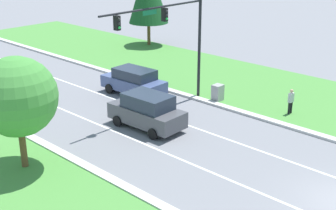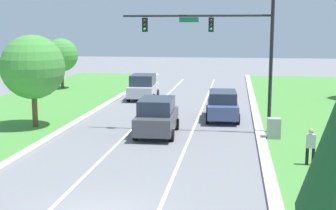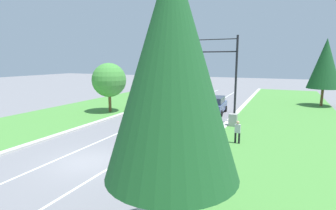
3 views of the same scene
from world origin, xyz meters
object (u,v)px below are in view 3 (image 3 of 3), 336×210
slate_blue_suv (215,105)px  graphite_suv (168,109)px  conifer_near_right_tree (172,69)px  conifer_far_right_tree (325,64)px  traffic_signal_mast (210,65)px  silver_suv (183,93)px  fire_hydrant (215,168)px  utility_cabinet (233,120)px  oak_far_left_tree (109,80)px  pedestrian (238,131)px  oak_near_left_tree (146,75)px

slate_blue_suv → graphite_suv: graphite_suv is taller
conifer_near_right_tree → conifer_far_right_tree: size_ratio=1.03×
traffic_signal_mast → silver_suv: (-7.17, 11.49, -4.35)m
conifer_far_right_tree → graphite_suv: bearing=-134.7°
traffic_signal_mast → fire_hydrant: bearing=-73.2°
utility_cabinet → graphite_suv: bearing=177.9°
slate_blue_suv → oak_far_left_tree: (-11.07, -4.14, 2.68)m
traffic_signal_mast → conifer_far_right_tree: conifer_far_right_tree is taller
silver_suv → utility_cabinet: silver_suv is taller
pedestrian → conifer_far_right_tree: bearing=-108.6°
graphite_suv → utility_cabinet: 6.44m
slate_blue_suv → pedestrian: size_ratio=2.88×
fire_hydrant → traffic_signal_mast: bearing=106.8°
fire_hydrant → conifer_far_right_tree: bearing=73.8°
slate_blue_suv → graphite_suv: 6.05m
pedestrian → fire_hydrant: pedestrian is taller
pedestrian → conifer_near_right_tree: bearing=90.7°
conifer_near_right_tree → oak_near_left_tree: 39.90m
silver_suv → conifer_far_right_tree: conifer_far_right_tree is taller
silver_suv → slate_blue_suv: bearing=-51.4°
graphite_suv → oak_far_left_tree: 8.04m
silver_suv → oak_near_left_tree: oak_near_left_tree is taller
traffic_signal_mast → oak_far_left_tree: bearing=-177.3°
oak_near_left_tree → pedestrian: bearing=-49.1°
traffic_signal_mast → slate_blue_suv: size_ratio=1.75×
traffic_signal_mast → oak_near_left_tree: bearing=134.2°
traffic_signal_mast → slate_blue_suv: traffic_signal_mast is taller
conifer_near_right_tree → conifer_far_right_tree: bearing=76.9°
pedestrian → conifer_far_right_tree: 21.74m
silver_suv → conifer_far_right_tree: 18.80m
fire_hydrant → conifer_far_right_tree: size_ratio=0.08×
oak_far_left_tree → oak_near_left_tree: bearing=105.7°
slate_blue_suv → fire_hydrant: (3.90, -15.43, -0.64)m
traffic_signal_mast → fire_hydrant: traffic_signal_mast is taller
graphite_suv → conifer_far_right_tree: bearing=43.4°
pedestrian → fire_hydrant: bearing=89.2°
slate_blue_suv → pedestrian: 10.79m
utility_cabinet → pedestrian: size_ratio=0.70×
silver_suv → utility_cabinet: size_ratio=3.94×
slate_blue_suv → traffic_signal_mast: bearing=-87.9°
oak_near_left_tree → oak_far_left_tree: (4.86, -17.26, 0.35)m
silver_suv → graphite_suv: bearing=-77.8°
conifer_near_right_tree → oak_near_left_tree: bearing=120.0°
utility_cabinet → fire_hydrant: utility_cabinet is taller
conifer_near_right_tree → conifer_far_right_tree: (7.33, 31.41, -0.18)m
graphite_suv → conifer_far_right_tree: size_ratio=0.55×
fire_hydrant → oak_far_left_tree: (-14.97, 11.29, 3.31)m
utility_cabinet → oak_far_left_tree: bearing=175.8°
fire_hydrant → conifer_far_right_tree: conifer_far_right_tree is taller
silver_suv → oak_near_left_tree: 10.73m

